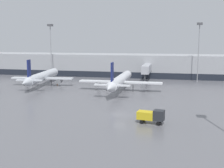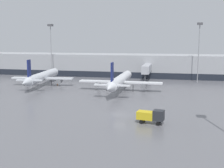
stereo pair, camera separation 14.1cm
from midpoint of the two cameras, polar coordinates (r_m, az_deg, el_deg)
name	(u,v)px [view 1 (the left image)]	position (r m, az deg, el deg)	size (l,w,h in m)	color
ground_plane	(120,114)	(57.68, 1.47, -6.16)	(320.00, 320.00, 0.00)	slate
terminal_building	(147,65)	(117.57, 7.15, 3.77)	(160.00, 28.91, 9.00)	#9EA0A5
parked_jet_1	(120,80)	(83.16, 1.61, 0.75)	(24.83, 33.14, 9.36)	silver
parked_jet_2	(42,77)	(95.58, -14.02, 1.47)	(20.65, 32.62, 9.34)	silver
service_truck_0	(151,116)	(51.65, 7.92, -6.36)	(5.09, 2.68, 2.58)	gold
traffic_cone_1	(57,84)	(95.71, -11.09, -0.03)	(0.38, 0.38, 0.66)	orange
apron_light_mast_2	(50,36)	(113.85, -12.42, 9.41)	(1.80, 1.80, 21.04)	gray
apron_light_mast_3	(199,36)	(103.81, 17.26, 9.24)	(1.80, 1.80, 20.94)	gray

